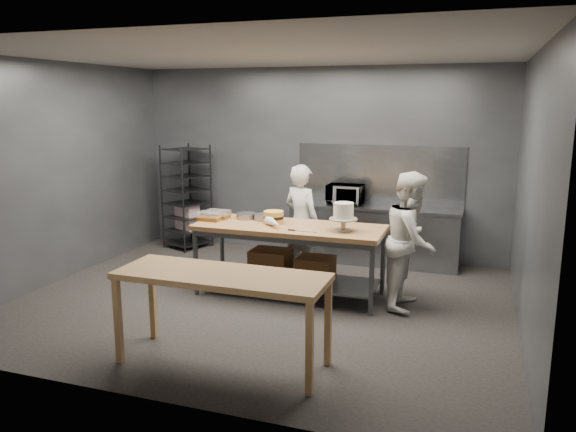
# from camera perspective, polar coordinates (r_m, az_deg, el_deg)

# --- Properties ---
(ground) EXTENTS (6.00, 6.00, 0.00)m
(ground) POSITION_cam_1_polar(r_m,az_deg,el_deg) (7.12, -2.71, -8.66)
(ground) COLOR black
(ground) RESTS_ON ground
(back_wall) EXTENTS (6.00, 0.04, 3.00)m
(back_wall) POSITION_cam_1_polar(r_m,az_deg,el_deg) (9.10, 3.05, 5.50)
(back_wall) COLOR #4C4F54
(back_wall) RESTS_ON ground
(work_table) EXTENTS (2.40, 0.90, 0.92)m
(work_table) POSITION_cam_1_polar(r_m,az_deg,el_deg) (7.22, 0.14, -3.60)
(work_table) COLOR #9A6C3D
(work_table) RESTS_ON ground
(near_counter) EXTENTS (2.00, 0.70, 0.90)m
(near_counter) POSITION_cam_1_polar(r_m,az_deg,el_deg) (5.29, -6.76, -6.68)
(near_counter) COLOR #A57C44
(near_counter) RESTS_ON ground
(back_counter) EXTENTS (2.60, 0.60, 0.90)m
(back_counter) POSITION_cam_1_polar(r_m,az_deg,el_deg) (8.75, 8.70, -1.84)
(back_counter) COLOR slate
(back_counter) RESTS_ON ground
(splashback_panel) EXTENTS (2.60, 0.02, 0.90)m
(splashback_panel) POSITION_cam_1_polar(r_m,az_deg,el_deg) (8.88, 9.23, 4.24)
(splashback_panel) COLOR slate
(splashback_panel) RESTS_ON back_counter
(speed_rack) EXTENTS (0.79, 0.82, 1.75)m
(speed_rack) POSITION_cam_1_polar(r_m,az_deg,el_deg) (9.66, -10.25, 1.83)
(speed_rack) COLOR black
(speed_rack) RESTS_ON ground
(chef_behind) EXTENTS (0.70, 0.59, 1.62)m
(chef_behind) POSITION_cam_1_polar(r_m,az_deg,el_deg) (7.86, 1.39, -0.58)
(chef_behind) COLOR silver
(chef_behind) RESTS_ON ground
(chef_right) EXTENTS (0.68, 0.85, 1.66)m
(chef_right) POSITION_cam_1_polar(r_m,az_deg,el_deg) (6.88, 12.40, -2.43)
(chef_right) COLOR white
(chef_right) RESTS_ON ground
(microwave) EXTENTS (0.54, 0.37, 0.30)m
(microwave) POSITION_cam_1_polar(r_m,az_deg,el_deg) (8.72, 5.83, 2.21)
(microwave) COLOR black
(microwave) RESTS_ON back_counter
(frosted_cake_stand) EXTENTS (0.34, 0.34, 0.35)m
(frosted_cake_stand) POSITION_cam_1_polar(r_m,az_deg,el_deg) (6.79, 5.66, 0.28)
(frosted_cake_stand) COLOR #ABA289
(frosted_cake_stand) RESTS_ON work_table
(layer_cake) EXTENTS (0.26, 0.26, 0.16)m
(layer_cake) POSITION_cam_1_polar(r_m,az_deg,el_deg) (7.21, -1.47, -0.12)
(layer_cake) COLOR #F0B94C
(layer_cake) RESTS_ON work_table
(cake_pans) EXTENTS (0.52, 0.27, 0.07)m
(cake_pans) POSITION_cam_1_polar(r_m,az_deg,el_deg) (7.48, -3.38, -0.05)
(cake_pans) COLOR gray
(cake_pans) RESTS_ON work_table
(piping_bag) EXTENTS (0.34, 0.37, 0.12)m
(piping_bag) POSITION_cam_1_polar(r_m,az_deg,el_deg) (6.98, -1.44, -0.69)
(piping_bag) COLOR silver
(piping_bag) RESTS_ON work_table
(offset_spatula) EXTENTS (0.36, 0.02, 0.02)m
(offset_spatula) POSITION_cam_1_polar(r_m,az_deg,el_deg) (6.79, 1.06, -1.51)
(offset_spatula) COLOR slate
(offset_spatula) RESTS_ON work_table
(pastry_clamshells) EXTENTS (0.35, 0.37, 0.11)m
(pastry_clamshells) POSITION_cam_1_polar(r_m,az_deg,el_deg) (7.52, -7.56, 0.08)
(pastry_clamshells) COLOR #A36120
(pastry_clamshells) RESTS_ON work_table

